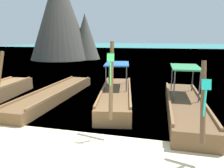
# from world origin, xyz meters

# --- Properties ---
(ground) EXTENTS (120.00, 120.00, 0.00)m
(ground) POSITION_xyz_m (0.00, 0.00, 0.00)
(ground) COLOR beige
(sea_water) EXTENTS (120.00, 120.00, 0.00)m
(sea_water) POSITION_xyz_m (0.00, 61.21, 0.00)
(sea_water) COLOR teal
(sea_water) RESTS_ON ground
(longtail_boat_blue_ribbon) EXTENTS (1.18, 7.42, 2.55)m
(longtail_boat_blue_ribbon) POSITION_xyz_m (-3.17, 4.43, 0.25)
(longtail_boat_blue_ribbon) COLOR brown
(longtail_boat_blue_ribbon) RESTS_ON ground
(longtail_boat_green_ribbon) EXTENTS (2.28, 6.52, 2.86)m
(longtail_boat_green_ribbon) POSITION_xyz_m (-0.12, 4.51, 0.36)
(longtail_boat_green_ribbon) COLOR brown
(longtail_boat_green_ribbon) RESTS_ON ground
(longtail_boat_turquoise_ribbon) EXTENTS (1.42, 6.67, 2.42)m
(longtail_boat_turquoise_ribbon) POSITION_xyz_m (2.84, 3.78, 0.34)
(longtail_boat_turquoise_ribbon) COLOR brown
(longtail_boat_turquoise_ribbon) RESTS_ON ground
(karst_rock) EXTENTS (9.62, 8.46, 12.23)m
(karst_rock) POSITION_xyz_m (-11.96, 23.17, 5.84)
(karst_rock) COLOR #47443D
(karst_rock) RESTS_ON ground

